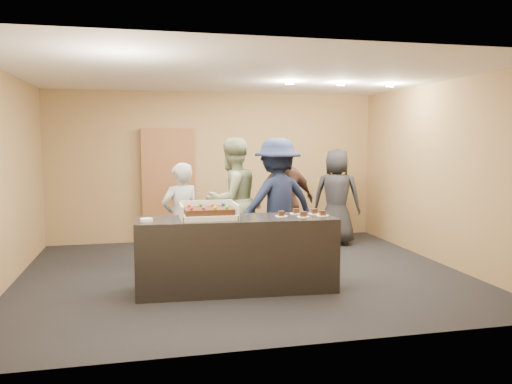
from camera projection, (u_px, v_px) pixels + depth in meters
room at (243, 176)px, 6.76m from camera, size 6.04×6.00×2.70m
serving_counter at (237, 254)px, 6.10m from camera, size 2.44×0.84×0.90m
storage_cabinet at (168, 186)px, 8.94m from camera, size 0.93×0.15×2.04m
cake_box at (209, 215)px, 6.00m from camera, size 0.67×0.46×0.20m
sheet_cake at (209, 211)px, 5.97m from camera, size 0.57×0.40×0.11m
plate_stack at (146, 220)px, 5.77m from camera, size 0.14×0.14×0.04m
slice_a at (281, 215)px, 6.15m from camera, size 0.15×0.15×0.07m
slice_b at (296, 212)px, 6.37m from camera, size 0.15×0.15×0.07m
slice_c at (303, 215)px, 6.10m from camera, size 0.15×0.15×0.07m
slice_d at (314, 212)px, 6.35m from camera, size 0.15×0.15×0.07m
slice_e at (323, 214)px, 6.20m from camera, size 0.15×0.15×0.07m
person_server_grey at (181, 219)px, 6.78m from camera, size 0.66×0.56×1.53m
person_sage_man at (232, 200)px, 7.47m from camera, size 1.14×1.06×1.87m
person_navy_man at (277, 202)px, 7.29m from camera, size 1.33×0.95×1.87m
person_brown_extra at (285, 202)px, 7.64m from camera, size 1.13×0.77×1.79m
person_dark_suit at (337, 197)px, 8.77m from camera, size 0.98×0.85×1.69m
ceiling_spotlights at (341, 84)px, 7.46m from camera, size 1.72×0.12×0.03m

